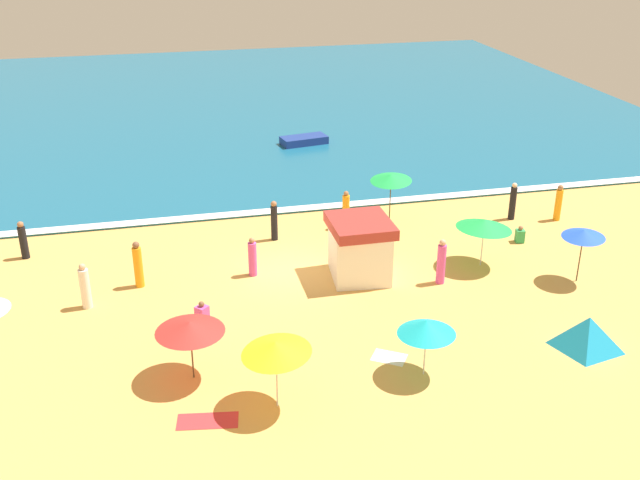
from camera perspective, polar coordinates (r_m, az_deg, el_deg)
ground_plane at (r=30.76m, az=-2.35°, el=-2.31°), size 60.00×60.00×0.00m
ocean_water at (r=56.94m, az=-7.83°, el=10.18°), size 60.00×44.00×0.10m
wave_breaker_foam at (r=36.38m, az=-4.25°, el=2.19°), size 57.00×0.70×0.01m
lifeguard_cabana at (r=29.78m, az=3.04°, el=-0.60°), size 2.41×2.65×2.44m
beach_umbrella_0 at (r=23.54m, az=-9.89°, el=-6.53°), size 2.97×2.97×2.03m
beach_umbrella_1 at (r=34.92m, az=5.43°, el=4.74°), size 2.73×2.74×2.38m
beach_umbrella_3 at (r=23.64m, az=8.12°, el=-6.58°), size 2.62×2.62×2.00m
beach_umbrella_4 at (r=31.12m, az=12.41°, el=1.21°), size 2.90×2.89×2.14m
beach_umbrella_5 at (r=30.76m, az=19.44°, el=0.46°), size 2.34×2.34×2.26m
beach_umbrella_6 at (r=21.86m, az=-3.37°, el=-8.18°), size 2.53×2.51×2.32m
beach_tent at (r=26.82m, az=19.70°, el=-6.69°), size 2.43×2.36×1.22m
beachgoer_0 at (r=28.95m, az=-17.45°, el=-3.45°), size 0.43×0.43×1.80m
beachgoer_1 at (r=33.83m, az=-21.67°, el=-0.05°), size 0.37×0.37×1.67m
beachgoer_2 at (r=36.52m, az=14.47°, el=2.83°), size 0.33×0.33×1.82m
beachgoer_3 at (r=37.01m, az=17.70°, el=2.69°), size 0.45×0.45×1.77m
beachgoer_4 at (r=27.33m, az=-8.97°, el=-5.49°), size 0.56×0.56×0.79m
beachgoer_5 at (r=29.93m, az=-13.69°, el=-1.88°), size 0.48×0.48×1.92m
beachgoer_6 at (r=34.39m, az=1.98°, el=2.25°), size 0.41×0.41×1.82m
beachgoer_7 at (r=33.31m, az=4.12°, el=0.57°), size 0.45×0.45×0.93m
beachgoer_8 at (r=33.20m, az=-3.51°, el=1.46°), size 0.42×0.42×1.84m
beachgoer_9 at (r=34.30m, az=14.98°, el=0.36°), size 0.44×0.44×0.77m
beachgoer_10 at (r=29.74m, az=9.22°, el=-1.69°), size 0.49×0.49×1.88m
beachgoer_11 at (r=30.14m, az=-5.16°, el=-1.35°), size 0.35×0.35×1.65m
beach_towel_0 at (r=25.23m, az=5.28°, el=-8.89°), size 1.35×1.25×0.01m
beach_towel_1 at (r=22.66m, az=-8.55°, el=-13.46°), size 1.88×1.04×0.01m
small_boat_0 at (r=46.72m, az=-1.23°, el=7.61°), size 3.00×1.77×0.47m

